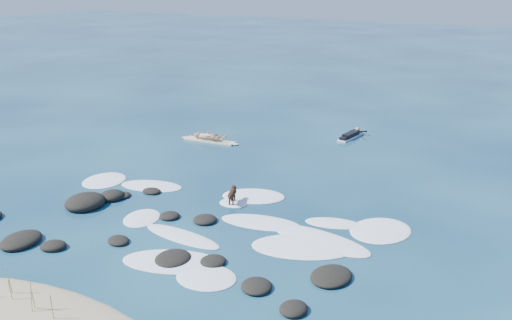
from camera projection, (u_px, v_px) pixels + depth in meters
The scene contains 7 objects.
ground at pixel (199, 214), 20.51m from camera, with size 160.00×160.00×0.00m, color #0A2642.
dune_grass at pixel (1, 301), 14.09m from camera, with size 3.62×1.74×1.07m.
reef_rocks at pixel (122, 228), 19.22m from camera, with size 13.54×6.62×0.58m.
breaking_foam at pixel (240, 225), 19.62m from camera, with size 13.81×8.15×0.12m.
standing_surfer_rig at pixel (209, 128), 28.87m from camera, with size 3.25×0.72×1.85m.
paddling_surfer_rig at pixel (351, 135), 29.76m from camera, with size 1.06×2.35×0.41m.
dog at pixel (232, 193), 21.27m from camera, with size 0.47×0.98×0.64m.
Camera 1 is at (10.50, -15.76, 8.38)m, focal length 40.00 mm.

